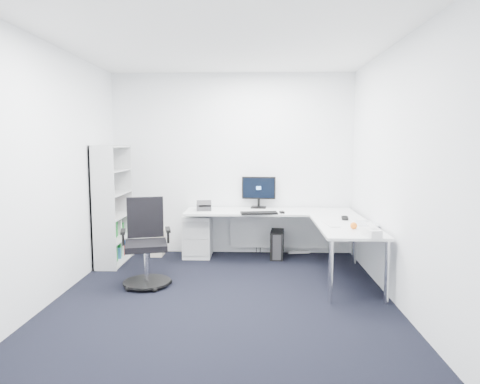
{
  "coord_description": "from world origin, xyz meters",
  "views": [
    {
      "loc": [
        0.33,
        -4.33,
        1.66
      ],
      "look_at": [
        0.15,
        1.05,
        1.05
      ],
      "focal_mm": 32.0,
      "sensor_mm": 36.0,
      "label": 1
    }
  ],
  "objects_px": {
    "l_desk": "(270,240)",
    "monitor": "(259,192)",
    "laptop": "(367,214)",
    "task_chair": "(146,243)",
    "bookshelf": "(113,205)"
  },
  "relations": [
    {
      "from": "l_desk",
      "to": "bookshelf",
      "type": "bearing_deg",
      "value": 178.68
    },
    {
      "from": "laptop",
      "to": "l_desk",
      "type": "bearing_deg",
      "value": 155.39
    },
    {
      "from": "l_desk",
      "to": "monitor",
      "type": "bearing_deg",
      "value": 104.45
    },
    {
      "from": "monitor",
      "to": "task_chair",
      "type": "bearing_deg",
      "value": -126.11
    },
    {
      "from": "task_chair",
      "to": "monitor",
      "type": "height_order",
      "value": "monitor"
    },
    {
      "from": "l_desk",
      "to": "monitor",
      "type": "distance_m",
      "value": 0.85
    },
    {
      "from": "bookshelf",
      "to": "monitor",
      "type": "xyz_separation_m",
      "value": [
        2.02,
        0.55,
        0.12
      ]
    },
    {
      "from": "l_desk",
      "to": "bookshelf",
      "type": "relative_size",
      "value": 1.47
    },
    {
      "from": "l_desk",
      "to": "laptop",
      "type": "height_order",
      "value": "laptop"
    },
    {
      "from": "task_chair",
      "to": "monitor",
      "type": "xyz_separation_m",
      "value": [
        1.32,
        1.5,
        0.43
      ]
    },
    {
      "from": "bookshelf",
      "to": "task_chair",
      "type": "relative_size",
      "value": 1.6
    },
    {
      "from": "bookshelf",
      "to": "task_chair",
      "type": "xyz_separation_m",
      "value": [
        0.7,
        -0.96,
        -0.31
      ]
    },
    {
      "from": "l_desk",
      "to": "monitor",
      "type": "xyz_separation_m",
      "value": [
        -0.15,
        0.6,
        0.59
      ]
    },
    {
      "from": "l_desk",
      "to": "monitor",
      "type": "relative_size",
      "value": 4.79
    },
    {
      "from": "laptop",
      "to": "monitor",
      "type": "bearing_deg",
      "value": 141.24
    }
  ]
}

